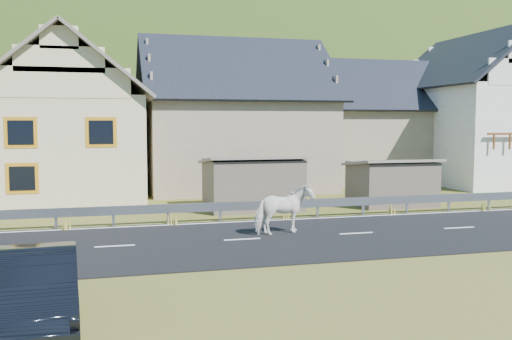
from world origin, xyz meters
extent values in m
plane|color=#404B15|center=(0.00, 0.00, 0.00)|extent=(160.00, 160.00, 0.00)
cube|color=black|center=(0.00, 0.00, 0.02)|extent=(60.00, 7.00, 0.04)
cube|color=silver|center=(0.00, 0.00, 0.04)|extent=(60.00, 6.60, 0.01)
cube|color=#93969B|center=(0.00, 3.68, 0.58)|extent=(28.00, 0.08, 0.34)
cube|color=#93969B|center=(-10.00, 3.70, 0.35)|extent=(0.10, 0.06, 0.70)
cube|color=#93969B|center=(-8.00, 3.70, 0.35)|extent=(0.10, 0.06, 0.70)
cube|color=#93969B|center=(-6.00, 3.70, 0.35)|extent=(0.10, 0.06, 0.70)
cube|color=#93969B|center=(-4.00, 3.70, 0.35)|extent=(0.10, 0.06, 0.70)
cube|color=#93969B|center=(-2.00, 3.70, 0.35)|extent=(0.10, 0.06, 0.70)
cube|color=#93969B|center=(0.00, 3.70, 0.35)|extent=(0.10, 0.06, 0.70)
cube|color=#93969B|center=(2.00, 3.70, 0.35)|extent=(0.10, 0.06, 0.70)
cube|color=#93969B|center=(4.00, 3.70, 0.35)|extent=(0.10, 0.06, 0.70)
cube|color=#93969B|center=(6.00, 3.70, 0.35)|extent=(0.10, 0.06, 0.70)
cube|color=#93969B|center=(8.00, 3.70, 0.35)|extent=(0.10, 0.06, 0.70)
cube|color=#675A4E|center=(-2.00, 6.50, 1.10)|extent=(4.30, 3.30, 2.40)
cube|color=#675A4E|center=(4.50, 6.00, 1.00)|extent=(3.80, 2.90, 2.20)
cube|color=beige|center=(-10.00, 12.00, 2.50)|extent=(7.00, 9.00, 5.00)
cube|color=#C37E15|center=(-11.60, 7.50, 3.40)|extent=(1.30, 0.12, 1.30)
cube|color=#C37E15|center=(-8.40, 7.50, 3.40)|extent=(1.30, 0.12, 1.30)
cube|color=#C37E15|center=(-11.60, 7.50, 1.50)|extent=(1.30, 0.12, 1.30)
cube|color=gray|center=(-12.00, 13.50, 6.56)|extent=(0.70, 0.70, 2.40)
cube|color=gray|center=(-1.00, 15.00, 2.50)|extent=(10.00, 9.00, 5.00)
cube|color=gray|center=(9.00, 17.00, 2.30)|extent=(9.00, 8.00, 4.60)
cube|color=white|center=(15.00, 14.00, 3.00)|extent=(8.00, 10.00, 6.00)
ellipsoid|color=#293D13|center=(5.00, 180.00, -20.00)|extent=(440.00, 280.00, 260.00)
imported|color=white|center=(-2.43, 0.52, 0.88)|extent=(1.33, 2.15, 1.68)
imported|color=black|center=(-9.51, -6.50, 0.70)|extent=(1.80, 4.37, 1.41)
camera|label=1|loc=(-8.16, -17.69, 3.81)|focal=40.00mm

